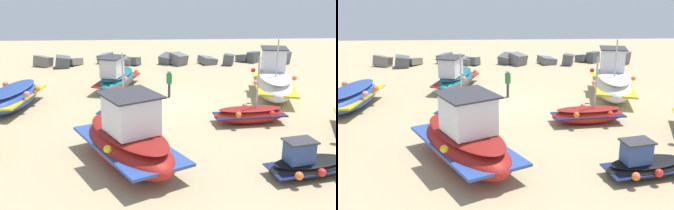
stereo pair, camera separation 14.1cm
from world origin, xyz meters
TOP-DOWN VIEW (x-y plane):
  - ground_plane at (0.00, 0.00)m, footprint 46.54×46.54m
  - fishing_boat_0 at (-2.99, 3.19)m, footprint 2.82×4.88m
  - fishing_boat_1 at (6.12, 1.12)m, footprint 3.08×5.66m
  - fishing_boat_2 at (-1.82, -7.31)m, footprint 4.64×5.91m
  - fishing_boat_3 at (-2.55, -1.53)m, footprint 2.14×3.19m
  - fishing_boat_5 at (-8.10, -0.43)m, footprint 2.62×4.88m
  - fishing_boat_6 at (3.68, -3.24)m, footprint 3.56×1.79m
  - fishing_boat_7 at (4.39, -8.59)m, footprint 3.24×1.93m
  - person_walking at (0.13, 1.23)m, footprint 0.32×0.32m
  - breakwater_rocks at (-0.43, 10.23)m, footprint 20.09×2.91m

SIDE VIEW (x-z plane):
  - ground_plane at x=0.00m, z-range 0.00..0.00m
  - breakwater_rocks at x=-0.43m, z-range -0.25..0.99m
  - fishing_boat_3 at x=-2.55m, z-range -1.13..1.88m
  - fishing_boat_6 at x=3.68m, z-range -1.17..2.02m
  - fishing_boat_7 at x=4.39m, z-range -0.27..1.11m
  - fishing_boat_5 at x=-8.10m, z-range 0.01..1.24m
  - fishing_boat_0 at x=-2.99m, z-range -0.38..1.80m
  - fishing_boat_1 at x=6.12m, z-range -0.83..2.62m
  - person_walking at x=0.13m, z-range 0.12..1.73m
  - fishing_boat_2 at x=-1.82m, z-range -0.44..2.32m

